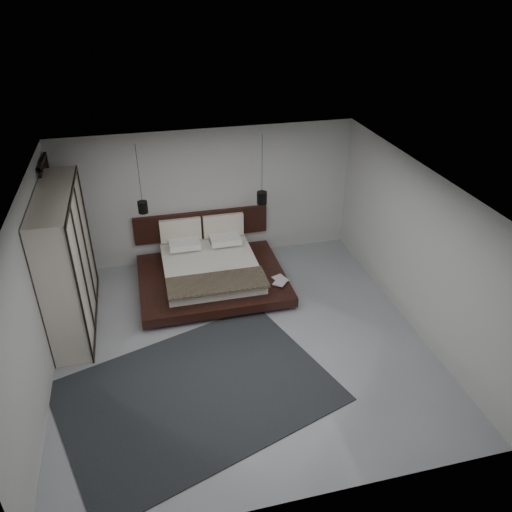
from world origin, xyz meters
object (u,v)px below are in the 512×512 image
object	(u,v)px
lattice_screen	(57,227)
wardrobe	(67,261)
bed	(211,270)
pendant_left	(143,207)
rug	(197,392)
pendant_right	(262,198)

from	to	relation	value
lattice_screen	wardrobe	distance (m)	1.21
bed	pendant_left	world-z (taller)	pendant_left
bed	pendant_left	bearing A→B (deg)	158.90
bed	rug	world-z (taller)	bed
wardrobe	rug	world-z (taller)	wardrobe
bed	pendant_left	xyz separation A→B (m)	(-1.15, 0.44, 1.30)
wardrobe	pendant_left	bearing A→B (deg)	38.93
pendant_left	rug	xyz separation A→B (m)	(0.46, -3.35, -1.58)
lattice_screen	pendant_left	bearing A→B (deg)	-3.56
pendant_left	pendant_right	bearing A→B (deg)	-0.00
pendant_left	wardrobe	bearing A→B (deg)	-141.07
pendant_right	wardrobe	xyz separation A→B (m)	(-3.65, -1.09, -0.32)
bed	lattice_screen	bearing A→B (deg)	168.81
lattice_screen	pendant_right	distance (m)	3.91
lattice_screen	rug	distance (m)	4.22
pendant_right	rug	size ratio (longest dim) A/B	0.36
pendant_right	lattice_screen	bearing A→B (deg)	178.54
bed	pendant_right	distance (m)	1.75
pendant_right	wardrobe	world-z (taller)	pendant_right
lattice_screen	wardrobe	size ratio (longest dim) A/B	1.05
bed	wardrobe	bearing A→B (deg)	-165.60
rug	bed	bearing A→B (deg)	76.59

